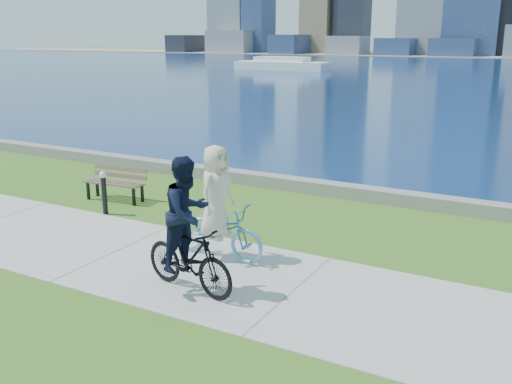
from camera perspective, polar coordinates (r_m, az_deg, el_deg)
ground at (r=12.14m, az=-13.76°, el=-5.82°), size 320.00×320.00×0.00m
concrete_path at (r=12.14m, az=-13.76°, el=-5.78°), size 80.00×3.50×0.02m
seawall at (r=16.93m, az=0.41°, el=1.27°), size 90.00×0.50×0.35m
bay_water at (r=80.73m, az=23.73°, el=11.04°), size 320.00×131.00×0.01m
ferry_near at (r=75.89m, az=2.59°, el=12.62°), size 12.41×3.55×1.68m
park_bench at (r=15.77m, az=-13.79°, el=1.11°), size 1.74×0.74×0.88m
bollard_lamp at (r=14.54m, az=-14.96°, el=0.21°), size 0.18×0.18×1.10m
cyclist_woman at (r=11.23m, az=-3.97°, el=-2.48°), size 0.77×2.12×2.27m
cyclist_man at (r=9.74m, az=-6.83°, el=-4.42°), size 0.90×2.05×2.38m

